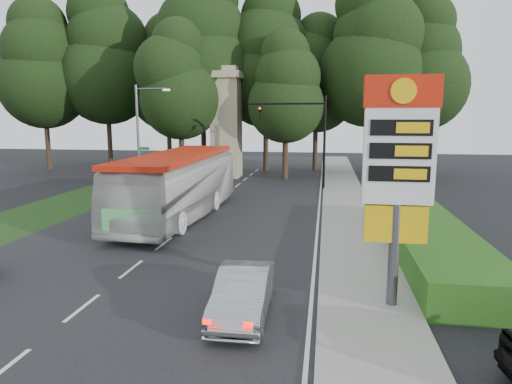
# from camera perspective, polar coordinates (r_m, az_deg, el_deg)

# --- Properties ---
(ground) EXTENTS (120.00, 120.00, 0.00)m
(ground) POSITION_cam_1_polar(r_m,az_deg,el_deg) (14.69, -21.86, -14.15)
(ground) COLOR black
(ground) RESTS_ON ground
(road_surface) EXTENTS (14.00, 80.00, 0.02)m
(road_surface) POSITION_cam_1_polar(r_m,az_deg,el_deg) (25.21, -7.96, -3.64)
(road_surface) COLOR black
(road_surface) RESTS_ON ground
(sidewalk_right) EXTENTS (3.00, 80.00, 0.12)m
(sidewalk_right) POSITION_cam_1_polar(r_m,az_deg,el_deg) (24.21, 11.75, -4.19)
(sidewalk_right) COLOR gray
(sidewalk_right) RESTS_ON ground
(grass_verge_left) EXTENTS (5.00, 50.00, 0.02)m
(grass_verge_left) POSITION_cam_1_polar(r_m,az_deg,el_deg) (34.34, -20.39, -0.62)
(grass_verge_left) COLOR #193814
(grass_verge_left) RESTS_ON ground
(hedge) EXTENTS (3.00, 14.00, 1.20)m
(hedge) POSITION_cam_1_polar(r_m,az_deg,el_deg) (20.62, 20.76, -5.48)
(hedge) COLOR #274F15
(hedge) RESTS_ON ground
(gas_station_pylon) EXTENTS (2.10, 0.45, 6.85)m
(gas_station_pylon) POSITION_cam_1_polar(r_m,az_deg,el_deg) (13.70, 17.41, 3.73)
(gas_station_pylon) COLOR #59595E
(gas_station_pylon) RESTS_ON ground
(traffic_signal_mast) EXTENTS (6.10, 0.35, 7.20)m
(traffic_signal_mast) POSITION_cam_1_polar(r_m,az_deg,el_deg) (35.53, 6.44, 7.82)
(traffic_signal_mast) COLOR black
(traffic_signal_mast) RESTS_ON ground
(streetlight_signs) EXTENTS (2.75, 0.98, 8.00)m
(streetlight_signs) POSITION_cam_1_polar(r_m,az_deg,el_deg) (36.37, -14.24, 7.26)
(streetlight_signs) COLOR #59595E
(streetlight_signs) RESTS_ON ground
(monument) EXTENTS (3.00, 3.00, 10.05)m
(monument) POSITION_cam_1_polar(r_m,az_deg,el_deg) (42.49, -3.73, 8.72)
(monument) COLOR tan
(monument) RESTS_ON ground
(tree_far_west) EXTENTS (8.96, 8.96, 17.60)m
(tree_far_west) POSITION_cam_1_polar(r_m,az_deg,el_deg) (53.40, -25.18, 14.03)
(tree_far_west) COLOR #2D2116
(tree_far_west) RESTS_ON ground
(tree_west_mid) EXTENTS (9.80, 9.80, 19.25)m
(tree_west_mid) POSITION_cam_1_polar(r_m,az_deg,el_deg) (52.26, -18.31, 15.67)
(tree_west_mid) COLOR #2D2116
(tree_west_mid) RESTS_ON ground
(tree_west_near) EXTENTS (8.40, 8.40, 16.50)m
(tree_west_near) POSITION_cam_1_polar(r_m,az_deg,el_deg) (51.60, -11.04, 14.18)
(tree_west_near) COLOR #2D2116
(tree_west_near) RESTS_ON ground
(tree_center_left) EXTENTS (10.08, 10.08, 19.80)m
(tree_center_left) POSITION_cam_1_polar(r_m,az_deg,el_deg) (46.54, -6.77, 17.29)
(tree_center_left) COLOR #2D2116
(tree_center_left) RESTS_ON ground
(tree_center_right) EXTENTS (9.24, 9.24, 18.15)m
(tree_center_right) POSITION_cam_1_polar(r_m,az_deg,el_deg) (47.19, 1.25, 16.02)
(tree_center_right) COLOR #2D2116
(tree_center_right) RESTS_ON ground
(tree_east_near) EXTENTS (8.12, 8.12, 15.95)m
(tree_east_near) POSITION_cam_1_polar(r_m,az_deg,el_deg) (48.66, 7.60, 14.16)
(tree_east_near) COLOR #2D2116
(tree_east_near) RESTS_ON ground
(tree_east_mid) EXTENTS (9.52, 9.52, 18.70)m
(tree_east_mid) POSITION_cam_1_polar(r_m,az_deg,el_deg) (45.01, 14.18, 16.48)
(tree_east_mid) COLOR #2D2116
(tree_east_mid) RESTS_ON ground
(tree_far_east) EXTENTS (8.68, 8.68, 17.05)m
(tree_far_east) POSITION_cam_1_polar(r_m,az_deg,el_deg) (47.55, 20.11, 14.60)
(tree_far_east) COLOR #2D2116
(tree_far_east) RESTS_ON ground
(tree_monument_left) EXTENTS (7.28, 7.28, 14.30)m
(tree_monument_left) POSITION_cam_1_polar(r_m,az_deg,el_deg) (42.66, -9.48, 13.42)
(tree_monument_left) COLOR #2D2116
(tree_monument_left) RESTS_ON ground
(tree_monument_right) EXTENTS (6.72, 6.72, 13.20)m
(tree_monument_right) POSITION_cam_1_polar(r_m,az_deg,el_deg) (41.21, 3.75, 12.73)
(tree_monument_right) COLOR #2D2116
(tree_monument_right) RESTS_ON ground
(transit_bus) EXTENTS (3.60, 13.21, 3.65)m
(transit_bus) POSITION_cam_1_polar(r_m,az_deg,el_deg) (25.85, -9.65, 0.74)
(transit_bus) COLOR silver
(transit_bus) RESTS_ON ground
(sedan_silver) EXTENTS (1.58, 4.22, 1.38)m
(sedan_silver) POSITION_cam_1_polar(r_m,az_deg,el_deg) (13.46, -1.63, -12.47)
(sedan_silver) COLOR #9B9EA2
(sedan_silver) RESTS_ON ground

